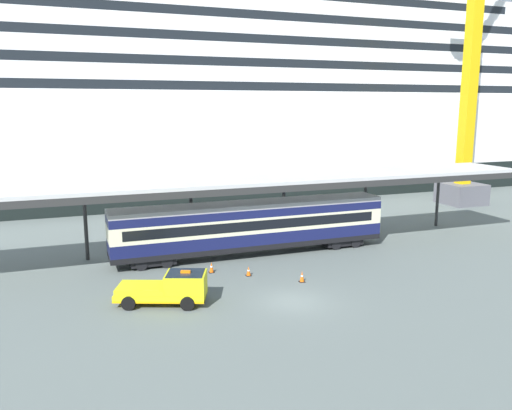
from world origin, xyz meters
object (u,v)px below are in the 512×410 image
object	(u,v)px
cruise_ship	(152,95)
traffic_cone_near	(249,271)
traffic_cone_far	(302,277)
train_carriage	(251,225)
dockside_crane	(476,63)
service_truck	(170,287)
traffic_cone_mid	(211,267)

from	to	relation	value
cruise_ship	traffic_cone_near	world-z (taller)	cruise_ship
cruise_ship	traffic_cone_far	size ratio (longest dim) A/B	174.88
train_carriage	dockside_crane	xyz separation A→B (m)	(30.98, 11.32, 13.70)
service_truck	train_carriage	bearing A→B (deg)	45.11
dockside_crane	traffic_cone_near	bearing A→B (deg)	-153.93
cruise_ship	service_truck	xyz separation A→B (m)	(-5.92, -40.09, -11.65)
service_truck	traffic_cone_near	xyz separation A→B (m)	(5.97, 3.16, -0.66)
train_carriage	traffic_cone_far	world-z (taller)	train_carriage
service_truck	dockside_crane	distance (m)	45.92
traffic_cone_near	cruise_ship	bearing A→B (deg)	90.08
cruise_ship	service_truck	size ratio (longest dim) A/B	23.13
service_truck	traffic_cone_far	bearing A→B (deg)	4.85
service_truck	traffic_cone_near	world-z (taller)	service_truck
cruise_ship	train_carriage	xyz separation A→B (m)	(1.99, -32.15, -10.33)
dockside_crane	traffic_cone_mid	bearing A→B (deg)	-157.46
cruise_ship	traffic_cone_mid	bearing A→B (deg)	-93.43
traffic_cone_far	dockside_crane	size ratio (longest dim) A/B	0.01
cruise_ship	traffic_cone_far	xyz separation A→B (m)	(2.90, -39.35, -12.27)
traffic_cone_mid	traffic_cone_far	distance (m)	6.39
traffic_cone_near	dockside_crane	bearing A→B (deg)	26.07
traffic_cone_mid	cruise_ship	bearing A→B (deg)	86.57
cruise_ship	traffic_cone_far	bearing A→B (deg)	-85.78
traffic_cone_near	dockside_crane	xyz separation A→B (m)	(32.92, 16.10, 15.68)
traffic_cone_near	traffic_cone_mid	xyz separation A→B (m)	(-2.17, 1.54, 0.05)
traffic_cone_near	traffic_cone_mid	distance (m)	2.66
cruise_ship	dockside_crane	size ratio (longest dim) A/B	2.43
train_carriage	traffic_cone_mid	world-z (taller)	train_carriage
traffic_cone_far	dockside_crane	xyz separation A→B (m)	(30.06, 18.51, 15.64)
traffic_cone_far	train_carriage	bearing A→B (deg)	97.22
service_truck	dockside_crane	xyz separation A→B (m)	(38.88, 19.26, 15.02)
train_carriage	cruise_ship	bearing A→B (deg)	93.54
traffic_cone_near	traffic_cone_far	xyz separation A→B (m)	(2.85, -2.41, 0.04)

